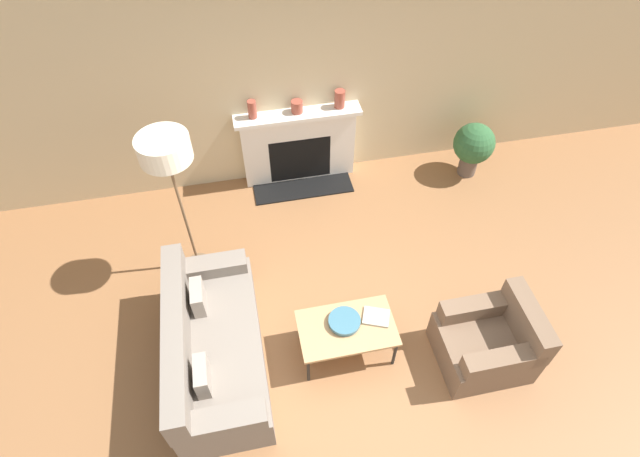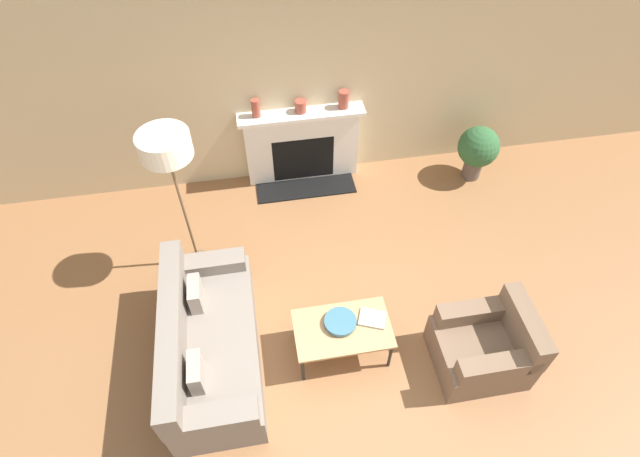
# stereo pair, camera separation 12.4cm
# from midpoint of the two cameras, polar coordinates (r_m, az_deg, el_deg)

# --- Properties ---
(ground_plane) EXTENTS (18.00, 18.00, 0.00)m
(ground_plane) POSITION_cam_midpoint_polar(r_m,az_deg,el_deg) (5.33, 1.25, -15.60)
(ground_plane) COLOR brown
(wall_back) EXTENTS (18.00, 0.06, 2.90)m
(wall_back) POSITION_cam_midpoint_polar(r_m,az_deg,el_deg) (6.30, -4.80, 16.47)
(wall_back) COLOR #C6B289
(wall_back) RESTS_ON ground_plane
(fireplace) EXTENTS (1.61, 0.59, 1.07)m
(fireplace) POSITION_cam_midpoint_polar(r_m,az_deg,el_deg) (6.74, -2.97, 9.29)
(fireplace) COLOR silver
(fireplace) RESTS_ON ground_plane
(couch) EXTENTS (0.86, 1.89, 0.86)m
(couch) POSITION_cam_midpoint_polar(r_m,az_deg,el_deg) (5.19, -12.88, -13.06)
(couch) COLOR slate
(couch) RESTS_ON ground_plane
(armchair_near) EXTENTS (0.88, 0.78, 0.79)m
(armchair_near) POSITION_cam_midpoint_polar(r_m,az_deg,el_deg) (5.37, 18.17, -12.22)
(armchair_near) COLOR brown
(armchair_near) RESTS_ON ground_plane
(coffee_table) EXTENTS (0.96, 0.59, 0.45)m
(coffee_table) POSITION_cam_midpoint_polar(r_m,az_deg,el_deg) (5.06, 2.37, -11.41)
(coffee_table) COLOR tan
(coffee_table) RESTS_ON ground_plane
(bowl) EXTENTS (0.32, 0.32, 0.06)m
(bowl) POSITION_cam_midpoint_polar(r_m,az_deg,el_deg) (5.02, 2.09, -10.54)
(bowl) COLOR #38667A
(bowl) RESTS_ON coffee_table
(book) EXTENTS (0.32, 0.29, 0.02)m
(book) POSITION_cam_midpoint_polar(r_m,az_deg,el_deg) (5.09, 5.73, -10.02)
(book) COLOR #B2A893
(book) RESTS_ON coffee_table
(floor_lamp) EXTENTS (0.51, 0.51, 1.91)m
(floor_lamp) POSITION_cam_midpoint_polar(r_m,az_deg,el_deg) (5.02, -17.86, 7.91)
(floor_lamp) COLOR brown
(floor_lamp) RESTS_ON ground_plane
(mantel_vase_left) EXTENTS (0.11, 0.11, 0.23)m
(mantel_vase_left) POSITION_cam_midpoint_polar(r_m,az_deg,el_deg) (6.31, -8.34, 13.32)
(mantel_vase_left) COLOR brown
(mantel_vase_left) RESTS_ON fireplace
(mantel_vase_center_left) EXTENTS (0.15, 0.15, 0.16)m
(mantel_vase_center_left) POSITION_cam_midpoint_polar(r_m,az_deg,el_deg) (6.37, -3.23, 13.73)
(mantel_vase_center_left) COLOR brown
(mantel_vase_center_left) RESTS_ON fireplace
(mantel_vase_center_right) EXTENTS (0.13, 0.13, 0.23)m
(mantel_vase_center_right) POSITION_cam_midpoint_polar(r_m,az_deg,el_deg) (6.44, 1.70, 14.58)
(mantel_vase_center_right) COLOR brown
(mantel_vase_center_right) RESTS_ON fireplace
(potted_plant) EXTENTS (0.55, 0.55, 0.80)m
(potted_plant) POSITION_cam_midpoint_polar(r_m,az_deg,el_deg) (7.10, 16.65, 9.08)
(potted_plant) COLOR brown
(potted_plant) RESTS_ON ground_plane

